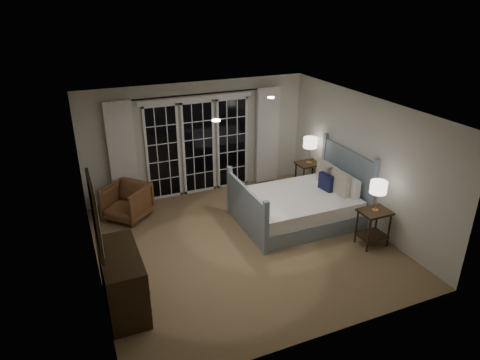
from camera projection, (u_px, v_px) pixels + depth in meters
name	position (u px, v px, depth m)	size (l,w,h in m)	color
floor	(243.00, 244.00, 7.78)	(5.00, 5.00, 0.00)	brown
ceiling	(243.00, 109.00, 6.77)	(5.00, 5.00, 0.00)	white
wall_left	(89.00, 208.00, 6.38)	(0.02, 5.00, 2.50)	beige
wall_right	(363.00, 161.00, 8.17)	(0.02, 5.00, 2.50)	beige
wall_back	(198.00, 139.00, 9.38)	(5.00, 0.02, 2.50)	beige
wall_front	(325.00, 258.00, 5.17)	(5.00, 0.02, 2.50)	beige
french_doors	(199.00, 146.00, 9.41)	(2.50, 0.04, 2.20)	black
curtain_rod	(197.00, 94.00, 8.89)	(0.03, 0.03, 3.50)	black
curtain_left	(123.00, 155.00, 8.73)	(0.55, 0.10, 2.25)	white
curtain_right	(267.00, 136.00, 9.91)	(0.55, 0.10, 2.25)	white
downlight_a	(271.00, 98.00, 7.57)	(0.12, 0.12, 0.01)	white
downlight_b	(216.00, 120.00, 6.22)	(0.12, 0.12, 0.01)	white
bed	(301.00, 205.00, 8.47)	(2.29, 1.65, 1.34)	gray
nightstand_left	(373.00, 222.00, 7.59)	(0.53, 0.42, 0.69)	#2F200F
nightstand_right	(308.00, 172.00, 9.68)	(0.53, 0.43, 0.69)	#2F200F
lamp_left	(378.00, 188.00, 7.31)	(0.29, 0.29, 0.56)	tan
lamp_right	(310.00, 143.00, 9.39)	(0.31, 0.31, 0.59)	tan
armchair	(127.00, 202.00, 8.54)	(0.77, 0.79, 0.72)	brown
dresser	(123.00, 280.00, 6.07)	(0.54, 1.26, 0.89)	#2F200F
mirror	(95.00, 215.00, 5.54)	(0.05, 0.85, 1.00)	#2F200F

